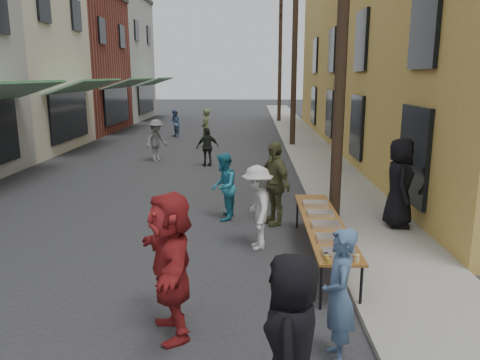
# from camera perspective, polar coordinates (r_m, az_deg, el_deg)

# --- Properties ---
(ground) EXTENTS (120.00, 120.00, 0.00)m
(ground) POSITION_cam_1_polar(r_m,az_deg,el_deg) (8.64, -14.78, -10.74)
(ground) COLOR #28282B
(ground) RESTS_ON ground
(sidewalk) EXTENTS (2.20, 60.00, 0.10)m
(sidewalk) POSITION_cam_1_polar(r_m,az_deg,el_deg) (22.99, 8.13, 4.22)
(sidewalk) COLOR gray
(sidewalk) RESTS_ON ground
(building_ochre) EXTENTS (10.00, 28.00, 10.00)m
(building_ochre) POSITION_cam_1_polar(r_m,az_deg,el_deg) (23.35, 24.46, 15.57)
(building_ochre) COLOR #B39A40
(building_ochre) RESTS_ON ground
(utility_pole_near) EXTENTS (0.26, 0.26, 9.00)m
(utility_pole_near) POSITION_cam_1_polar(r_m,az_deg,el_deg) (10.83, 12.44, 18.36)
(utility_pole_near) COLOR #2D2116
(utility_pole_near) RESTS_ON ground
(utility_pole_mid) EXTENTS (0.26, 0.26, 9.00)m
(utility_pole_mid) POSITION_cam_1_polar(r_m,az_deg,el_deg) (22.71, 6.67, 15.42)
(utility_pole_mid) COLOR #2D2116
(utility_pole_mid) RESTS_ON ground
(utility_pole_far) EXTENTS (0.26, 0.26, 9.00)m
(utility_pole_far) POSITION_cam_1_polar(r_m,az_deg,el_deg) (34.67, 4.90, 14.48)
(utility_pole_far) COLOR #2D2116
(utility_pole_far) RESTS_ON ground
(serving_table) EXTENTS (0.70, 4.00, 0.75)m
(serving_table) POSITION_cam_1_polar(r_m,az_deg,el_deg) (8.73, 10.10, -5.27)
(serving_table) COLOR brown
(serving_table) RESTS_ON ground
(catering_tray_sausage) EXTENTS (0.50, 0.33, 0.08)m
(catering_tray_sausage) POSITION_cam_1_polar(r_m,az_deg,el_deg) (7.17, 12.05, -8.72)
(catering_tray_sausage) COLOR maroon
(catering_tray_sausage) RESTS_ON serving_table
(catering_tray_foil_b) EXTENTS (0.50, 0.33, 0.08)m
(catering_tray_foil_b) POSITION_cam_1_polar(r_m,az_deg,el_deg) (7.77, 11.19, -6.98)
(catering_tray_foil_b) COLOR #B2B2B7
(catering_tray_foil_b) RESTS_ON serving_table
(catering_tray_buns) EXTENTS (0.50, 0.33, 0.08)m
(catering_tray_buns) POSITION_cam_1_polar(r_m,az_deg,el_deg) (8.43, 10.41, -5.39)
(catering_tray_buns) COLOR tan
(catering_tray_buns) RESTS_ON serving_table
(catering_tray_foil_d) EXTENTS (0.50, 0.33, 0.08)m
(catering_tray_foil_d) POSITION_cam_1_polar(r_m,az_deg,el_deg) (9.09, 9.75, -4.03)
(catering_tray_foil_d) COLOR #B2B2B7
(catering_tray_foil_d) RESTS_ON serving_table
(catering_tray_buns_end) EXTENTS (0.50, 0.33, 0.08)m
(catering_tray_buns_end) POSITION_cam_1_polar(r_m,az_deg,el_deg) (9.75, 9.18, -2.85)
(catering_tray_buns_end) COLOR tan
(catering_tray_buns_end) RESTS_ON serving_table
(condiment_jar_a) EXTENTS (0.07, 0.07, 0.08)m
(condiment_jar_a) POSITION_cam_1_polar(r_m,az_deg,el_deg) (6.86, 10.66, -9.66)
(condiment_jar_a) COLOR #A57F26
(condiment_jar_a) RESTS_ON serving_table
(condiment_jar_b) EXTENTS (0.07, 0.07, 0.08)m
(condiment_jar_b) POSITION_cam_1_polar(r_m,az_deg,el_deg) (6.95, 10.53, -9.35)
(condiment_jar_b) COLOR #A57F26
(condiment_jar_b) RESTS_ON serving_table
(condiment_jar_c) EXTENTS (0.07, 0.07, 0.08)m
(condiment_jar_c) POSITION_cam_1_polar(r_m,az_deg,el_deg) (7.04, 10.41, -9.05)
(condiment_jar_c) COLOR #A57F26
(condiment_jar_c) RESTS_ON serving_table
(cup_stack) EXTENTS (0.08, 0.08, 0.12)m
(cup_stack) POSITION_cam_1_polar(r_m,az_deg,el_deg) (6.98, 14.06, -9.27)
(cup_stack) COLOR tan
(cup_stack) RESTS_ON serving_table
(guest_front_a) EXTENTS (0.72, 0.96, 1.78)m
(guest_front_a) POSITION_cam_1_polar(r_m,az_deg,el_deg) (4.71, 6.31, -19.19)
(guest_front_a) COLOR black
(guest_front_a) RESTS_ON ground
(guest_front_b) EXTENTS (0.45, 0.64, 1.66)m
(guest_front_b) POSITION_cam_1_polar(r_m,az_deg,el_deg) (5.78, 11.96, -13.69)
(guest_front_b) COLOR #445F83
(guest_front_b) RESTS_ON ground
(guest_front_c) EXTENTS (0.67, 0.83, 1.60)m
(guest_front_c) POSITION_cam_1_polar(r_m,az_deg,el_deg) (11.04, -2.01, -0.81)
(guest_front_c) COLOR teal
(guest_front_c) RESTS_ON ground
(guest_front_d) EXTENTS (0.76, 1.16, 1.67)m
(guest_front_d) POSITION_cam_1_polar(r_m,az_deg,el_deg) (9.18, 2.10, -3.38)
(guest_front_d) COLOR beige
(guest_front_d) RESTS_ON ground
(guest_front_e) EXTENTS (0.97, 1.21, 1.93)m
(guest_front_e) POSITION_cam_1_polar(r_m,az_deg,el_deg) (10.69, 4.21, -0.40)
(guest_front_e) COLOR brown
(guest_front_e) RESTS_ON ground
(guest_queue_back) EXTENTS (1.12, 1.90, 1.95)m
(guest_queue_back) POSITION_cam_1_polar(r_m,az_deg,el_deg) (6.20, -8.45, -10.19)
(guest_queue_back) COLOR maroon
(guest_queue_back) RESTS_ON ground
(server) EXTENTS (0.78, 1.05, 1.96)m
(server) POSITION_cam_1_polar(r_m,az_deg,el_deg) (10.75, 18.88, -0.32)
(server) COLOR black
(server) RESTS_ON sidewalk
(passerby_left) EXTENTS (1.11, 1.24, 1.66)m
(passerby_left) POSITION_cam_1_polar(r_m,az_deg,el_deg) (19.04, -10.16, 4.79)
(passerby_left) COLOR slate
(passerby_left) RESTS_ON ground
(passerby_mid) EXTENTS (0.93, 0.65, 1.46)m
(passerby_mid) POSITION_cam_1_polar(r_m,az_deg,el_deg) (17.65, -3.97, 4.02)
(passerby_mid) COLOR black
(passerby_mid) RESTS_ON ground
(passerby_right) EXTENTS (0.45, 0.67, 1.83)m
(passerby_right) POSITION_cam_1_polar(r_m,az_deg,el_deg) (22.33, -4.19, 6.31)
(passerby_right) COLOR #5D6A3D
(passerby_right) RESTS_ON ground
(passerby_far) EXTENTS (0.91, 0.93, 1.52)m
(passerby_far) POSITION_cam_1_polar(r_m,az_deg,el_deg) (26.30, -7.91, 6.83)
(passerby_far) COLOR #4F6B98
(passerby_far) RESTS_ON ground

